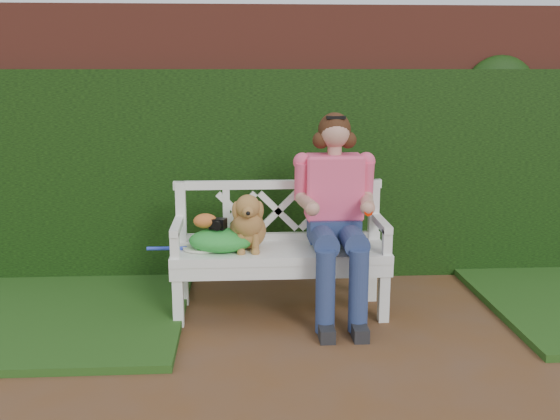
{
  "coord_description": "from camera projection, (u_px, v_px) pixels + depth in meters",
  "views": [
    {
      "loc": [
        -0.7,
        -3.59,
        1.72
      ],
      "look_at": [
        -0.42,
        0.82,
        0.75
      ],
      "focal_mm": 42.0,
      "sensor_mm": 36.0,
      "label": 1
    }
  ],
  "objects": [
    {
      "name": "grass_left",
      "position": [
        1.0,
        311.0,
        4.64
      ],
      "size": [
        2.6,
        2.0,
        0.05
      ],
      "primitive_type": "cube",
      "color": "#1C4916",
      "rests_on": "ground"
    },
    {
      "name": "dog",
      "position": [
        248.0,
        220.0,
        4.5
      ],
      "size": [
        0.33,
        0.41,
        0.41
      ],
      "primitive_type": null,
      "rotation": [
        0.0,
        0.0,
        0.17
      ],
      "color": "brown",
      "rests_on": "garden_bench"
    },
    {
      "name": "seated_woman",
      "position": [
        334.0,
        217.0,
        4.54
      ],
      "size": [
        0.68,
        0.85,
        1.4
      ],
      "primitive_type": null,
      "rotation": [
        0.0,
        0.0,
        0.13
      ],
      "color": "#FA456F",
      "rests_on": "ground"
    },
    {
      "name": "brick_wall",
      "position": [
        322.0,
        142.0,
        5.53
      ],
      "size": [
        10.0,
        0.3,
        2.2
      ],
      "primitive_type": "cube",
      "color": "brown",
      "rests_on": "ground"
    },
    {
      "name": "ground",
      "position": [
        359.0,
        361.0,
        3.91
      ],
      "size": [
        60.0,
        60.0,
        0.0
      ],
      "primitive_type": "plane",
      "color": "brown"
    },
    {
      "name": "green_bag",
      "position": [
        222.0,
        239.0,
        4.5
      ],
      "size": [
        0.51,
        0.42,
        0.15
      ],
      "primitive_type": null,
      "rotation": [
        0.0,
        0.0,
        0.18
      ],
      "color": "#1F7B31",
      "rests_on": "garden_bench"
    },
    {
      "name": "garden_bench",
      "position": [
        280.0,
        280.0,
        4.63
      ],
      "size": [
        1.6,
        0.65,
        0.48
      ],
      "primitive_type": null,
      "rotation": [
        0.0,
        0.0,
        0.03
      ],
      "color": "white",
      "rests_on": "ground"
    },
    {
      "name": "ivy_hedge",
      "position": [
        325.0,
        175.0,
        5.37
      ],
      "size": [
        10.0,
        0.18,
        1.7
      ],
      "primitive_type": "cube",
      "color": "#204B0F",
      "rests_on": "ground"
    },
    {
      "name": "tennis_racket",
      "position": [
        200.0,
        248.0,
        4.53
      ],
      "size": [
        0.61,
        0.39,
        0.03
      ],
      "primitive_type": null,
      "rotation": [
        0.0,
        0.0,
        -0.28
      ],
      "color": "silver",
      "rests_on": "garden_bench"
    },
    {
      "name": "camera_item",
      "position": [
        218.0,
        224.0,
        4.48
      ],
      "size": [
        0.13,
        0.11,
        0.07
      ],
      "primitive_type": "cube",
      "rotation": [
        0.0,
        0.0,
        -0.33
      ],
      "color": "black",
      "rests_on": "green_bag"
    },
    {
      "name": "baseball_glove",
      "position": [
        205.0,
        221.0,
        4.49
      ],
      "size": [
        0.19,
        0.16,
        0.1
      ],
      "primitive_type": "ellipsoid",
      "rotation": [
        0.0,
        0.0,
        -0.28
      ],
      "color": "#C66228",
      "rests_on": "green_bag"
    }
  ]
}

